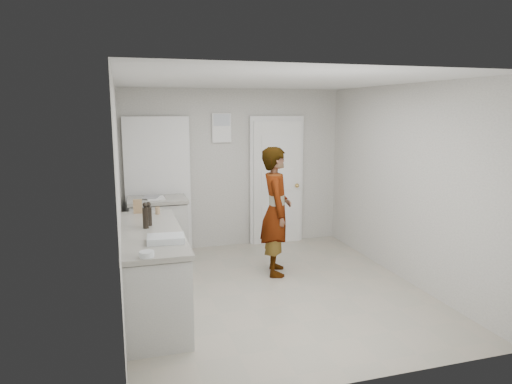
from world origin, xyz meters
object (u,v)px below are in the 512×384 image
object	(u,v)px
person	(276,211)
oil_cruet_b	(145,216)
cake_mix_box	(138,206)
baking_dish	(166,239)
spice_jar	(158,211)
oil_cruet_a	(149,214)
egg_bowl	(147,254)

from	to	relation	value
person	oil_cruet_b	xyz separation A→B (m)	(-1.71, -0.68, 0.21)
oil_cruet_b	cake_mix_box	bearing A→B (deg)	94.16
baking_dish	spice_jar	bearing A→B (deg)	89.25
cake_mix_box	oil_cruet_a	world-z (taller)	oil_cruet_a
cake_mix_box	spice_jar	xyz separation A→B (m)	(0.23, -0.11, -0.04)
person	baking_dish	distance (m)	2.01
person	oil_cruet_b	distance (m)	1.86
oil_cruet_b	person	bearing A→B (deg)	21.79
spice_jar	egg_bowl	world-z (taller)	spice_jar
spice_jar	oil_cruet_b	size ratio (longest dim) A/B	0.31
cake_mix_box	spice_jar	bearing A→B (deg)	-22.81
cake_mix_box	oil_cruet_b	bearing A→B (deg)	-82.21
oil_cruet_b	egg_bowl	bearing A→B (deg)	-92.64
cake_mix_box	baking_dish	world-z (taller)	cake_mix_box
oil_cruet_b	egg_bowl	distance (m)	1.00
cake_mix_box	oil_cruet_a	size ratio (longest dim) A/B	0.64
baking_dish	oil_cruet_b	bearing A→B (deg)	105.16
oil_cruet_b	baking_dish	distance (m)	0.61
oil_cruet_b	baking_dish	world-z (taller)	oil_cruet_b
cake_mix_box	baking_dish	size ratio (longest dim) A/B	0.46
oil_cruet_b	baking_dish	bearing A→B (deg)	-74.84
spice_jar	oil_cruet_a	distance (m)	0.56
cake_mix_box	oil_cruet_b	distance (m)	0.77
oil_cruet_b	egg_bowl	world-z (taller)	oil_cruet_b
person	cake_mix_box	world-z (taller)	person
person	oil_cruet_a	distance (m)	1.78
spice_jar	oil_cruet_b	bearing A→B (deg)	-104.92
spice_jar	oil_cruet_b	distance (m)	0.68
spice_jar	egg_bowl	size ratio (longest dim) A/B	0.68
baking_dish	person	bearing A→B (deg)	39.14
baking_dish	egg_bowl	bearing A→B (deg)	-116.39
person	baking_dish	xyz separation A→B (m)	(-1.55, -1.26, 0.10)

